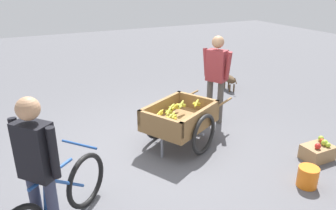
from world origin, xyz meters
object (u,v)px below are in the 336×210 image
(fruit_cart, at_px, (180,120))
(plastic_bucket, at_px, (308,177))
(apple_crate, at_px, (318,151))
(dog, at_px, (229,79))
(bicycle, at_px, (56,205))
(cyclist_person, at_px, (37,162))
(vendor_person, at_px, (216,72))

(fruit_cart, relative_size, plastic_bucket, 6.65)
(apple_crate, bearing_deg, dog, -102.39)
(bicycle, distance_m, plastic_bucket, 3.08)
(cyclist_person, height_order, dog, cyclist_person)
(vendor_person, distance_m, bicycle, 3.55)
(vendor_person, xyz_separation_m, apple_crate, (-0.63, 1.82, -0.83))
(plastic_bucket, relative_size, apple_crate, 0.62)
(fruit_cart, relative_size, vendor_person, 1.13)
(bicycle, distance_m, dog, 5.36)
(bicycle, bearing_deg, vendor_person, -151.25)
(fruit_cart, bearing_deg, plastic_bucket, 119.52)
(bicycle, bearing_deg, plastic_bucket, 169.42)
(vendor_person, xyz_separation_m, cyclist_person, (3.18, 1.78, -0.01))
(plastic_bucket, bearing_deg, cyclist_person, -8.45)
(fruit_cart, height_order, plastic_bucket, fruit_cart)
(apple_crate, bearing_deg, cyclist_person, -0.67)
(cyclist_person, distance_m, dog, 5.55)
(vendor_person, height_order, dog, vendor_person)
(vendor_person, distance_m, dog, 2.04)
(dog, bearing_deg, cyclist_person, 35.05)
(bicycle, bearing_deg, apple_crate, 177.79)
(dog, bearing_deg, bicycle, 34.90)
(cyclist_person, height_order, apple_crate, cyclist_person)
(bicycle, distance_m, cyclist_person, 0.62)
(cyclist_person, bearing_deg, plastic_bucket, 171.55)
(fruit_cart, distance_m, dog, 3.04)
(fruit_cart, distance_m, cyclist_person, 2.55)
(vendor_person, bearing_deg, apple_crate, 109.00)
(cyclist_person, relative_size, plastic_bucket, 5.83)
(vendor_person, bearing_deg, plastic_bucket, 88.84)
(fruit_cart, height_order, dog, fruit_cart)
(fruit_cart, bearing_deg, dog, -140.68)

